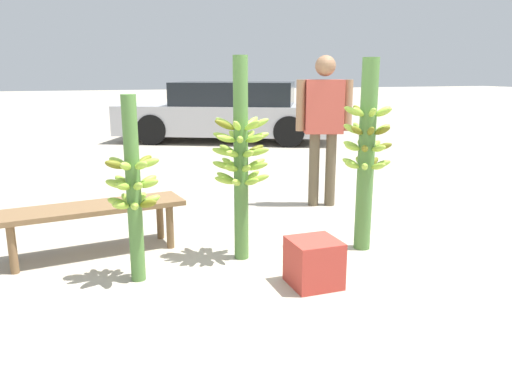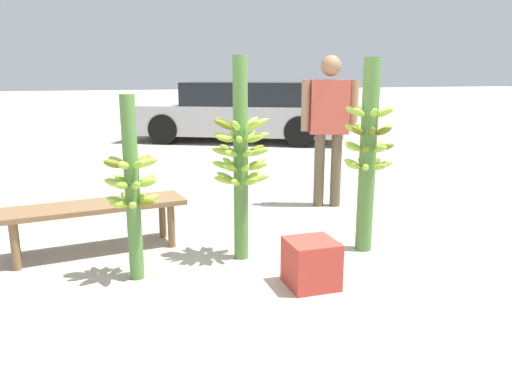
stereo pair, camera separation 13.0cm
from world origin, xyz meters
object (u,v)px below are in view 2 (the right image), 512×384
(banana_stalk_center, at_px, (241,157))
(market_bench, at_px, (94,211))
(produce_crate, at_px, (311,263))
(banana_stalk_left, at_px, (132,187))
(banana_stalk_right, at_px, (368,152))
(parked_car, at_px, (240,112))
(vendor_person, at_px, (329,118))

(banana_stalk_center, distance_m, market_bench, 1.26)
(produce_crate, bearing_deg, banana_stalk_left, 156.25)
(banana_stalk_left, bearing_deg, produce_crate, -23.75)
(banana_stalk_left, xyz_separation_m, banana_stalk_right, (1.81, 0.04, 0.14))
(banana_stalk_center, relative_size, parked_car, 0.32)
(banana_stalk_right, bearing_deg, parked_car, 82.54)
(banana_stalk_center, bearing_deg, parked_car, 74.17)
(banana_stalk_right, xyz_separation_m, market_bench, (-2.08, 0.60, -0.46))
(banana_stalk_left, distance_m, banana_stalk_center, 0.84)
(banana_stalk_center, height_order, vendor_person, vendor_person)
(parked_car, bearing_deg, produce_crate, -165.81)
(banana_stalk_center, distance_m, banana_stalk_right, 1.01)
(market_bench, xyz_separation_m, parked_car, (2.97, 6.19, 0.26))
(banana_stalk_center, bearing_deg, produce_crate, -64.99)
(banana_stalk_left, bearing_deg, banana_stalk_center, 11.18)
(banana_stalk_right, height_order, parked_car, banana_stalk_right)
(market_bench, distance_m, produce_crate, 1.79)
(banana_stalk_center, relative_size, vendor_person, 0.97)
(banana_stalk_center, relative_size, market_bench, 1.05)
(banana_stalk_center, xyz_separation_m, parked_car, (1.89, 6.67, -0.20))
(banana_stalk_left, relative_size, vendor_person, 0.81)
(banana_stalk_center, height_order, market_bench, banana_stalk_center)
(banana_stalk_center, bearing_deg, market_bench, 156.28)
(banana_stalk_right, distance_m, produce_crate, 1.09)
(market_bench, distance_m, parked_car, 6.87)
(banana_stalk_right, xyz_separation_m, vendor_person, (0.31, 1.35, 0.15))
(banana_stalk_right, bearing_deg, market_bench, 164.00)
(banana_stalk_left, distance_m, vendor_person, 2.55)
(banana_stalk_center, distance_m, produce_crate, 0.96)
(vendor_person, height_order, market_bench, vendor_person)
(banana_stalk_left, relative_size, banana_stalk_right, 0.84)
(vendor_person, relative_size, produce_crate, 4.94)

